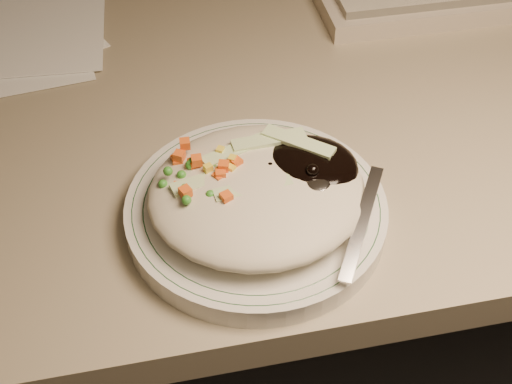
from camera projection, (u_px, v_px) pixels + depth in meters
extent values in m
cube|color=gray|center=(309.00, 80.00, 0.84)|extent=(1.40, 0.70, 0.04)
cylinder|color=silver|center=(256.00, 212.00, 0.65)|extent=(0.24, 0.24, 0.02)
torus|color=#144723|center=(256.00, 204.00, 0.64)|extent=(0.22, 0.22, 0.00)
torus|color=#144723|center=(256.00, 204.00, 0.64)|extent=(0.20, 0.20, 0.00)
ellipsoid|color=#BBB298|center=(257.00, 193.00, 0.62)|extent=(0.19, 0.18, 0.04)
ellipsoid|color=black|center=(303.00, 170.00, 0.63)|extent=(0.10, 0.09, 0.03)
ellipsoid|color=orange|center=(203.00, 183.00, 0.63)|extent=(0.08, 0.08, 0.02)
sphere|color=black|center=(270.00, 168.00, 0.62)|extent=(0.01, 0.01, 0.01)
sphere|color=black|center=(300.00, 159.00, 0.63)|extent=(0.01, 0.01, 0.01)
sphere|color=black|center=(328.00, 158.00, 0.63)|extent=(0.01, 0.01, 0.01)
sphere|color=black|center=(316.00, 154.00, 0.64)|extent=(0.01, 0.01, 0.01)
sphere|color=black|center=(312.00, 171.00, 0.61)|extent=(0.01, 0.01, 0.01)
sphere|color=black|center=(300.00, 165.00, 0.63)|extent=(0.01, 0.01, 0.01)
sphere|color=black|center=(309.00, 155.00, 0.64)|extent=(0.01, 0.01, 0.01)
cube|color=#E45719|center=(197.00, 160.00, 0.62)|extent=(0.01, 0.01, 0.01)
cube|color=#E45719|center=(219.00, 184.00, 0.61)|extent=(0.01, 0.01, 0.01)
cube|color=#E45719|center=(179.00, 156.00, 0.63)|extent=(0.01, 0.01, 0.01)
cube|color=#E45719|center=(224.00, 166.00, 0.61)|extent=(0.01, 0.01, 0.01)
cube|color=#E45719|center=(221.00, 174.00, 0.61)|extent=(0.01, 0.01, 0.01)
cube|color=#E45719|center=(177.00, 160.00, 0.64)|extent=(0.01, 0.01, 0.01)
cube|color=#E45719|center=(194.00, 163.00, 0.62)|extent=(0.01, 0.01, 0.01)
cube|color=#E45719|center=(219.00, 178.00, 0.61)|extent=(0.01, 0.01, 0.01)
cube|color=#E45719|center=(236.00, 163.00, 0.62)|extent=(0.01, 0.01, 0.01)
cube|color=#E45719|center=(185.00, 144.00, 0.63)|extent=(0.01, 0.01, 0.01)
cube|color=#E45719|center=(185.00, 192.00, 0.59)|extent=(0.01, 0.01, 0.01)
cube|color=#E45719|center=(226.00, 197.00, 0.59)|extent=(0.01, 0.01, 0.01)
cube|color=#E45719|center=(178.00, 188.00, 0.61)|extent=(0.01, 0.01, 0.01)
cube|color=#E45719|center=(179.00, 163.00, 0.63)|extent=(0.01, 0.01, 0.01)
sphere|color=#388C28|center=(219.00, 171.00, 0.62)|extent=(0.01, 0.01, 0.01)
sphere|color=#388C28|center=(186.00, 200.00, 0.59)|extent=(0.01, 0.01, 0.01)
sphere|color=#388C28|center=(182.00, 175.00, 0.62)|extent=(0.01, 0.01, 0.01)
sphere|color=#388C28|center=(168.00, 171.00, 0.61)|extent=(0.01, 0.01, 0.01)
sphere|color=#388C28|center=(214.00, 168.00, 0.62)|extent=(0.01, 0.01, 0.01)
sphere|color=#388C28|center=(228.00, 195.00, 0.61)|extent=(0.01, 0.01, 0.01)
sphere|color=#388C28|center=(202.00, 179.00, 0.62)|extent=(0.01, 0.01, 0.01)
sphere|color=#388C28|center=(198.00, 196.00, 0.61)|extent=(0.01, 0.01, 0.01)
sphere|color=#388C28|center=(163.00, 184.00, 0.61)|extent=(0.01, 0.01, 0.01)
sphere|color=#388C28|center=(192.00, 162.00, 0.62)|extent=(0.01, 0.01, 0.01)
sphere|color=#388C28|center=(190.00, 165.00, 0.62)|extent=(0.01, 0.01, 0.01)
sphere|color=#388C28|center=(185.00, 188.00, 0.61)|extent=(0.01, 0.01, 0.01)
sphere|color=#388C28|center=(210.00, 195.00, 0.60)|extent=(0.01, 0.01, 0.01)
sphere|color=#388C28|center=(237.00, 153.00, 0.64)|extent=(0.01, 0.01, 0.01)
cube|color=yellow|center=(213.00, 168.00, 0.62)|extent=(0.01, 0.01, 0.01)
cube|color=yellow|center=(231.00, 169.00, 0.62)|extent=(0.01, 0.01, 0.01)
cube|color=yellow|center=(200.00, 167.00, 0.63)|extent=(0.01, 0.01, 0.01)
cube|color=yellow|center=(208.00, 168.00, 0.61)|extent=(0.01, 0.01, 0.01)
cube|color=yellow|center=(203.00, 181.00, 0.62)|extent=(0.01, 0.01, 0.01)
cube|color=yellow|center=(232.00, 160.00, 0.62)|extent=(0.01, 0.01, 0.01)
cube|color=yellow|center=(220.00, 151.00, 0.63)|extent=(0.01, 0.01, 0.01)
cube|color=yellow|center=(214.00, 180.00, 0.62)|extent=(0.01, 0.01, 0.01)
cube|color=#B2D18C|center=(237.00, 150.00, 0.64)|extent=(0.07, 0.04, 0.00)
cube|color=#B2D18C|center=(269.00, 140.00, 0.64)|extent=(0.07, 0.02, 0.00)
cube|color=#B2D18C|center=(209.00, 179.00, 0.61)|extent=(0.07, 0.03, 0.00)
cube|color=#B2D18C|center=(299.00, 142.00, 0.64)|extent=(0.06, 0.06, 0.00)
cube|color=#B2D18C|center=(264.00, 187.00, 0.61)|extent=(0.07, 0.04, 0.00)
cube|color=#B2D18C|center=(253.00, 188.00, 0.60)|extent=(0.07, 0.02, 0.00)
ellipsoid|color=silver|center=(313.00, 180.00, 0.61)|extent=(0.05, 0.06, 0.01)
cube|color=silver|center=(362.00, 223.00, 0.60)|extent=(0.07, 0.10, 0.03)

